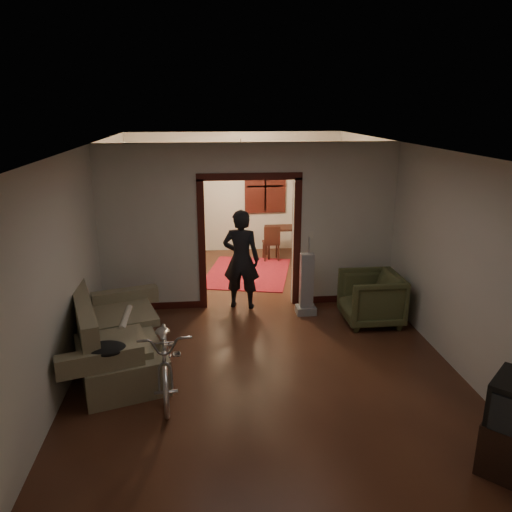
{
  "coord_description": "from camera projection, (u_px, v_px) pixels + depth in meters",
  "views": [
    {
      "loc": [
        -0.76,
        -7.43,
        3.36
      ],
      "look_at": [
        0.0,
        -0.3,
        1.2
      ],
      "focal_mm": 35.0,
      "sensor_mm": 36.0,
      "label": 1
    }
  ],
  "objects": [
    {
      "name": "floor",
      "position": [
        254.0,
        321.0,
        8.12
      ],
      "size": [
        5.0,
        8.5,
        0.01
      ],
      "primitive_type": "cube",
      "color": "#341A10",
      "rests_on": "ground"
    },
    {
      "name": "ceiling",
      "position": [
        254.0,
        146.0,
        7.31
      ],
      "size": [
        5.0,
        8.5,
        0.01
      ],
      "primitive_type": "cube",
      "color": "white",
      "rests_on": "floor"
    },
    {
      "name": "locker",
      "position": [
        175.0,
        224.0,
        11.21
      ],
      "size": [
        0.86,
        0.54,
        1.63
      ],
      "primitive_type": "cube",
      "rotation": [
        0.0,
        0.0,
        -0.11
      ],
      "color": "#273620",
      "rests_on": "floor"
    },
    {
      "name": "bicycle",
      "position": [
        166.0,
        355.0,
        6.07
      ],
      "size": [
        0.75,
        1.78,
        0.91
      ],
      "primitive_type": "imported",
      "rotation": [
        0.0,
        0.0,
        0.08
      ],
      "color": "silver",
      "rests_on": "floor"
    },
    {
      "name": "light_switch",
      "position": [
        311.0,
        235.0,
        8.51
      ],
      "size": [
        0.08,
        0.01,
        0.12
      ],
      "primitive_type": "cube",
      "color": "silver",
      "rests_on": "partition_wall"
    },
    {
      "name": "partition_wall",
      "position": [
        249.0,
        227.0,
        8.43
      ],
      "size": [
        5.0,
        0.14,
        2.8
      ],
      "primitive_type": "cube",
      "color": "beige",
      "rests_on": "floor"
    },
    {
      "name": "vacuum",
      "position": [
        306.0,
        284.0,
        8.27
      ],
      "size": [
        0.34,
        0.27,
        1.06
      ],
      "primitive_type": "cube",
      "rotation": [
        0.0,
        0.0,
        -0.05
      ],
      "color": "gray",
      "rests_on": "floor"
    },
    {
      "name": "wall_back",
      "position": [
        236.0,
        193.0,
        11.76
      ],
      "size": [
        5.0,
        0.02,
        2.8
      ],
      "primitive_type": "cube",
      "color": "beige",
      "rests_on": "floor"
    },
    {
      "name": "rolled_paper",
      "position": [
        126.0,
        318.0,
        6.94
      ],
      "size": [
        0.09,
        0.76,
        0.09
      ],
      "primitive_type": "cylinder",
      "rotation": [
        1.57,
        0.0,
        0.0
      ],
      "color": "beige",
      "rests_on": "sofa"
    },
    {
      "name": "wall_left",
      "position": [
        88.0,
        243.0,
        7.46
      ],
      "size": [
        0.02,
        8.5,
        2.8
      ],
      "primitive_type": "cube",
      "color": "beige",
      "rests_on": "floor"
    },
    {
      "name": "door_casing",
      "position": [
        249.0,
        244.0,
        8.52
      ],
      "size": [
        1.74,
        0.2,
        2.32
      ],
      "primitive_type": "cube",
      "color": "#340F0B",
      "rests_on": "floor"
    },
    {
      "name": "desk",
      "position": [
        286.0,
        242.0,
        11.49
      ],
      "size": [
        1.05,
        0.75,
        0.7
      ],
      "primitive_type": "cube",
      "rotation": [
        0.0,
        0.0,
        -0.25
      ],
      "color": "black",
      "rests_on": "floor"
    },
    {
      "name": "wall_right",
      "position": [
        409.0,
        234.0,
        7.97
      ],
      "size": [
        0.02,
        8.5,
        2.8
      ],
      "primitive_type": "cube",
      "color": "beige",
      "rests_on": "floor"
    },
    {
      "name": "jacket",
      "position": [
        105.0,
        349.0,
        5.74
      ],
      "size": [
        0.48,
        0.36,
        0.14
      ],
      "primitive_type": "ellipsoid",
      "color": "black",
      "rests_on": "sofa"
    },
    {
      "name": "desk_chair",
      "position": [
        271.0,
        243.0,
        11.26
      ],
      "size": [
        0.44,
        0.44,
        0.81
      ],
      "primitive_type": "cube",
      "rotation": [
        0.0,
        0.0,
        0.25
      ],
      "color": "black",
      "rests_on": "floor"
    },
    {
      "name": "sofa",
      "position": [
        115.0,
        329.0,
        6.65
      ],
      "size": [
        1.58,
        2.37,
        1.0
      ],
      "primitive_type": "cube",
      "rotation": [
        0.0,
        0.0,
        0.3
      ],
      "color": "brown",
      "rests_on": "floor"
    },
    {
      "name": "person",
      "position": [
        241.0,
        259.0,
        8.47
      ],
      "size": [
        0.71,
        0.56,
        1.73
      ],
      "primitive_type": "imported",
      "rotation": [
        0.0,
        0.0,
        2.88
      ],
      "color": "black",
      "rests_on": "floor"
    },
    {
      "name": "oriental_rug",
      "position": [
        248.0,
        273.0,
        10.45
      ],
      "size": [
        2.1,
        2.48,
        0.02
      ],
      "primitive_type": "cube",
      "rotation": [
        0.0,
        0.0,
        -0.24
      ],
      "color": "maroon",
      "rests_on": "floor"
    },
    {
      "name": "chandelier",
      "position": [
        241.0,
        159.0,
        9.82
      ],
      "size": [
        0.24,
        0.24,
        0.24
      ],
      "primitive_type": "sphere",
      "color": "#FFE0A5",
      "rests_on": "ceiling"
    },
    {
      "name": "far_window",
      "position": [
        265.0,
        186.0,
        11.75
      ],
      "size": [
        0.98,
        0.06,
        1.28
      ],
      "primitive_type": "cube",
      "color": "black",
      "rests_on": "wall_back"
    },
    {
      "name": "armchair",
      "position": [
        371.0,
        298.0,
        7.97
      ],
      "size": [
        0.91,
        0.88,
        0.83
      ],
      "primitive_type": "imported",
      "rotation": [
        0.0,
        0.0,
        -1.57
      ],
      "color": "#464B2A",
      "rests_on": "floor"
    },
    {
      "name": "globe",
      "position": [
        172.0,
        174.0,
        10.89
      ],
      "size": [
        0.26,
        0.26,
        0.26
      ],
      "primitive_type": "sphere",
      "color": "#1E5972",
      "rests_on": "locker"
    }
  ]
}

